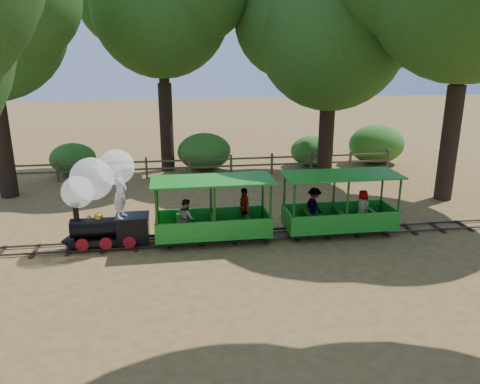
{
  "coord_description": "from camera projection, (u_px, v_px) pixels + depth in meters",
  "views": [
    {
      "loc": [
        -1.84,
        -13.67,
        5.81
      ],
      "look_at": [
        0.3,
        0.5,
        1.44
      ],
      "focal_mm": 35.0,
      "sensor_mm": 36.0,
      "label": 1
    }
  ],
  "objects": [
    {
      "name": "fence",
      "position": [
        210.0,
        164.0,
        22.28
      ],
      "size": [
        18.1,
        0.1,
        1.0
      ],
      "color": "brown",
      "rests_on": "ground"
    },
    {
      "name": "ground",
      "position": [
        233.0,
        240.0,
        14.88
      ],
      "size": [
        90.0,
        90.0,
        0.0
      ],
      "primitive_type": "plane",
      "color": "#9E7A44",
      "rests_on": "ground"
    },
    {
      "name": "oak_ne",
      "position": [
        331.0,
        27.0,
        20.86
      ],
      "size": [
        8.44,
        7.43,
        9.82
      ],
      "color": "#2D2116",
      "rests_on": "ground"
    },
    {
      "name": "shrub_mid_e",
      "position": [
        312.0,
        151.0,
        24.22
      ],
      "size": [
        2.25,
        1.73,
        1.56
      ],
      "primitive_type": "ellipsoid",
      "color": "#2D6B1E",
      "rests_on": "ground"
    },
    {
      "name": "shrub_east",
      "position": [
        377.0,
        144.0,
        24.65
      ],
      "size": [
        2.96,
        2.28,
        2.05
      ],
      "primitive_type": "ellipsoid",
      "color": "#2D6B1E",
      "rests_on": "ground"
    },
    {
      "name": "carriage_front",
      "position": [
        214.0,
        217.0,
        14.54
      ],
      "size": [
        3.72,
        1.52,
        1.93
      ],
      "color": "#1F9121",
      "rests_on": "track"
    },
    {
      "name": "locomotive",
      "position": [
        100.0,
        193.0,
        13.87
      ],
      "size": [
        2.68,
        1.26,
        3.08
      ],
      "color": "black",
      "rests_on": "ground"
    },
    {
      "name": "carriage_rear",
      "position": [
        337.0,
        211.0,
        15.14
      ],
      "size": [
        3.72,
        1.52,
        1.93
      ],
      "color": "#1F9121",
      "rests_on": "track"
    },
    {
      "name": "track",
      "position": [
        233.0,
        238.0,
        14.86
      ],
      "size": [
        22.0,
        1.0,
        0.1
      ],
      "color": "#3F3D3A",
      "rests_on": "ground"
    },
    {
      "name": "shrub_west",
      "position": [
        73.0,
        159.0,
        22.52
      ],
      "size": [
        2.2,
        1.7,
        1.53
      ],
      "primitive_type": "ellipsoid",
      "color": "#2D6B1E",
      "rests_on": "ground"
    },
    {
      "name": "shrub_mid_w",
      "position": [
        204.0,
        151.0,
        23.38
      ],
      "size": [
        2.67,
        2.06,
        1.85
      ],
      "primitive_type": "ellipsoid",
      "color": "#2D6B1E",
      "rests_on": "ground"
    }
  ]
}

